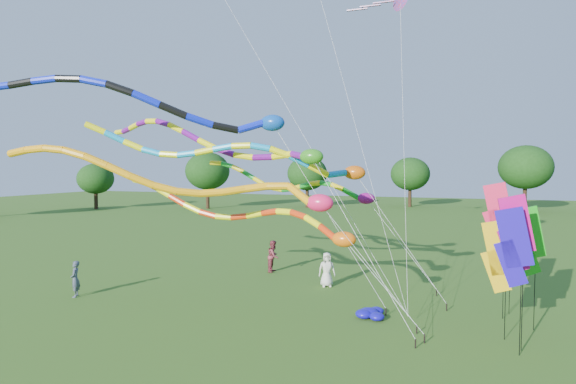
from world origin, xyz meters
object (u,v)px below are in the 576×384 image
(tube_kite_red, at_px, (258,216))
(person_a, at_px, (327,270))
(blue_nylon_heap, at_px, (366,312))
(person_b, at_px, (75,279))
(person_c, at_px, (274,256))
(tube_kite_orange, at_px, (202,183))

(tube_kite_red, height_order, person_a, tube_kite_red)
(tube_kite_red, height_order, blue_nylon_heap, tube_kite_red)
(person_b, xyz_separation_m, person_c, (6.41, 7.78, 0.07))
(tube_kite_orange, bearing_deg, tube_kite_red, 48.58)
(tube_kite_orange, distance_m, blue_nylon_heap, 7.98)
(tube_kite_orange, height_order, person_b, tube_kite_orange)
(tube_kite_orange, xyz_separation_m, blue_nylon_heap, (5.46, 2.92, -5.03))
(tube_kite_orange, xyz_separation_m, person_a, (2.78, 6.96, -4.38))
(person_a, distance_m, person_b, 11.52)
(tube_kite_orange, height_order, person_a, tube_kite_orange)
(tube_kite_red, xyz_separation_m, person_a, (1.54, 4.76, -3.00))
(tube_kite_red, height_order, person_b, tube_kite_red)
(tube_kite_red, distance_m, person_a, 5.83)
(tube_kite_red, relative_size, person_a, 7.81)
(tube_kite_orange, height_order, blue_nylon_heap, tube_kite_orange)
(blue_nylon_heap, bearing_deg, person_c, 135.62)
(person_b, bearing_deg, blue_nylon_heap, 64.06)
(blue_nylon_heap, relative_size, person_c, 0.69)
(person_a, bearing_deg, tube_kite_red, -132.73)
(tube_kite_red, bearing_deg, tube_kite_orange, -107.62)
(tube_kite_red, distance_m, person_b, 9.06)
(tube_kite_orange, distance_m, person_a, 8.68)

